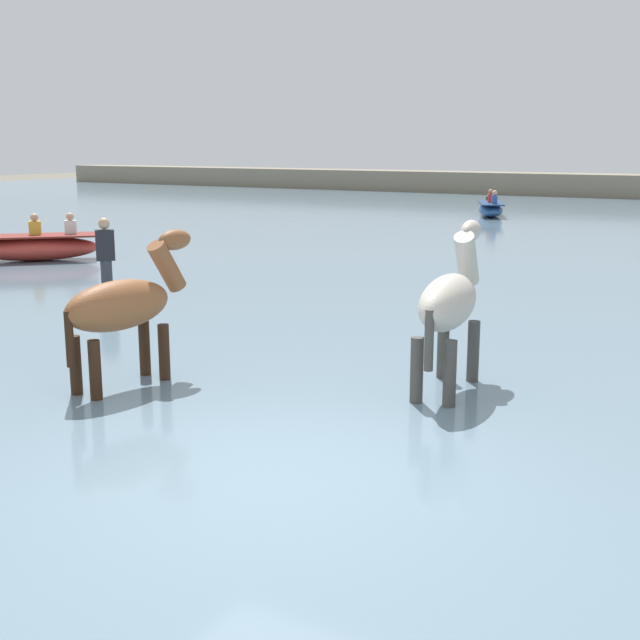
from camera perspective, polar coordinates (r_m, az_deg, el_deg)
name	(u,v)px	position (r m, az deg, el deg)	size (l,w,h in m)	color
ground_plane	(275,504)	(7.02, -3.12, -12.44)	(120.00, 120.00, 0.00)	#666051
water_surface	(570,296)	(15.98, 16.75, 1.57)	(90.00, 90.00, 0.29)	slate
horse_lead_pinto	(450,305)	(8.94, 8.88, 0.99)	(0.65, 1.89, 2.05)	beige
horse_trailing_chestnut	(124,309)	(9.26, -13.26, 0.77)	(0.63, 1.79, 1.94)	brown
boat_mid_outer	(36,247)	(19.99, -18.83, 4.74)	(2.66, 2.63, 1.06)	#BC382D
boat_distant_west	(491,209)	(31.08, 11.60, 7.45)	(1.76, 2.69, 0.98)	#28518E
person_onlooker_right	(106,261)	(15.17, -14.44, 3.93)	(0.37, 0.37, 1.63)	#383842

